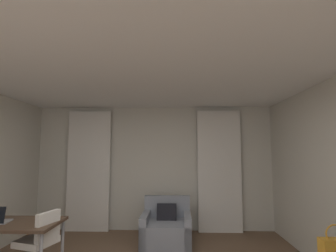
# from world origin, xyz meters

# --- Properties ---
(wall_window) EXTENTS (5.12, 0.06, 2.60)m
(wall_window) POSITION_xyz_m (0.00, 3.03, 1.30)
(wall_window) COLOR beige
(wall_window) RESTS_ON ground
(ceiling) EXTENTS (5.12, 6.12, 0.06)m
(ceiling) POSITION_xyz_m (0.00, 0.00, 2.63)
(ceiling) COLOR white
(ceiling) RESTS_ON wall_left
(curtain_left_panel) EXTENTS (0.90, 0.06, 2.50)m
(curtain_left_panel) POSITION_xyz_m (-1.38, 2.90, 1.25)
(curtain_left_panel) COLOR silver
(curtain_left_panel) RESTS_ON ground
(curtain_right_panel) EXTENTS (0.90, 0.06, 2.50)m
(curtain_right_panel) POSITION_xyz_m (1.38, 2.90, 1.25)
(curtain_right_panel) COLOR silver
(curtain_right_panel) RESTS_ON ground
(armchair) EXTENTS (0.88, 0.83, 0.79)m
(armchair) POSITION_xyz_m (0.29, 2.23, 0.27)
(armchair) COLOR gray
(armchair) RESTS_ON ground
(desk) EXTENTS (1.45, 0.67, 0.73)m
(desk) POSITION_xyz_m (-1.77, 0.83, 0.68)
(desk) COLOR #4C3828
(desk) RESTS_ON ground
(desk_chair) EXTENTS (0.50, 0.50, 0.88)m
(desk_chair) POSITION_xyz_m (-1.27, 0.82, 0.39)
(desk_chair) COLOR gray
(desk_chair) RESTS_ON ground
(handbag_primary) EXTENTS (0.30, 0.14, 0.37)m
(handbag_primary) POSITION_xyz_m (2.09, 0.26, 0.65)
(handbag_primary) COLOR orange
(handbag_primary) RESTS_ON tv_console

